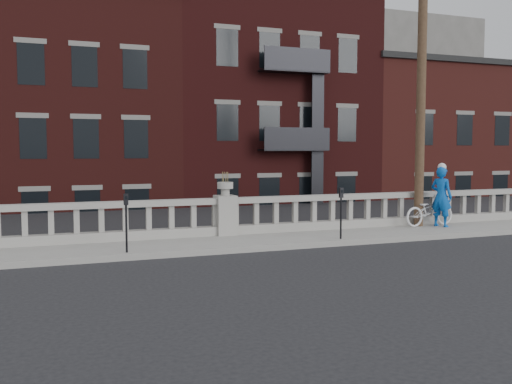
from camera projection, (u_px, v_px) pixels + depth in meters
ground at (282, 267)px, 12.21m from camera, size 120.00×120.00×0.00m
sidewalk at (236, 243)px, 15.00m from camera, size 32.00×2.20×0.15m
balustrade at (225, 217)px, 15.84m from camera, size 28.00×0.34×1.03m
planter_pedestal at (225, 210)px, 15.83m from camera, size 0.55×0.55×1.76m
lower_level at (136, 148)px, 33.69m from camera, size 80.00×44.00×20.80m
utility_pole at (422, 60)px, 17.38m from camera, size 1.60×0.28×10.00m
parking_meter_c at (126, 216)px, 13.09m from camera, size 0.10×0.09×1.36m
parking_meter_d at (341, 207)px, 15.08m from camera, size 0.10×0.09×1.36m
bicycle at (429, 210)px, 17.70m from camera, size 1.88×0.80×0.96m
cyclist at (441, 197)px, 17.54m from camera, size 0.68×0.80×1.85m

